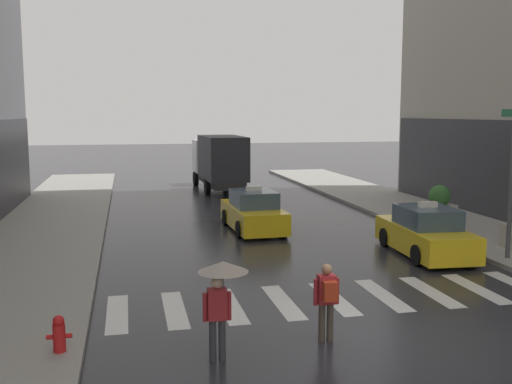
{
  "coord_description": "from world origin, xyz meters",
  "views": [
    {
      "loc": [
        -5.08,
        -10.92,
        4.71
      ],
      "look_at": [
        -0.95,
        8.0,
        2.12
      ],
      "focal_mm": 41.7,
      "sensor_mm": 36.0,
      "label": 1
    }
  ],
  "objects": [
    {
      "name": "ground_plane",
      "position": [
        0.0,
        0.0,
        0.0
      ],
      "size": [
        160.0,
        160.0,
        0.0
      ],
      "primitive_type": "plane",
      "color": "#26262B"
    },
    {
      "name": "planter_mid_block",
      "position": [
        7.52,
        11.19,
        0.87
      ],
      "size": [
        1.1,
        1.1,
        1.6
      ],
      "color": "#A8A399",
      "rests_on": "curb_right"
    },
    {
      "name": "taxi_lead",
      "position": [
        4.57,
        6.82,
        0.72
      ],
      "size": [
        2.12,
        4.62,
        1.8
      ],
      "color": "yellow",
      "rests_on": "ground"
    },
    {
      "name": "pedestrian_with_umbrella",
      "position": [
        -3.41,
        -0.17,
        1.52
      ],
      "size": [
        0.96,
        0.96,
        1.94
      ],
      "color": "#333338",
      "rests_on": "ground"
    },
    {
      "name": "box_truck",
      "position": [
        0.38,
        24.46,
        1.85
      ],
      "size": [
        2.48,
        7.61,
        3.35
      ],
      "color": "#2D2D2D",
      "rests_on": "ground"
    },
    {
      "name": "fire_hydrant",
      "position": [
        -6.44,
        0.55,
        0.51
      ],
      "size": [
        0.48,
        0.24,
        0.72
      ],
      "color": "red",
      "rests_on": "curb_left"
    },
    {
      "name": "pedestrian_with_backpack",
      "position": [
        -1.15,
        0.26,
        0.97
      ],
      "size": [
        0.55,
        0.43,
        1.65
      ],
      "color": "#473D33",
      "rests_on": "ground"
    },
    {
      "name": "taxi_second",
      "position": [
        -0.16,
        12.12,
        0.72
      ],
      "size": [
        2.04,
        4.59,
        1.8
      ],
      "color": "yellow",
      "rests_on": "ground"
    },
    {
      "name": "crosswalk_markings",
      "position": [
        -0.0,
        3.0,
        0.0
      ],
      "size": [
        11.3,
        2.8,
        0.01
      ],
      "color": "silver",
      "rests_on": "ground"
    }
  ]
}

